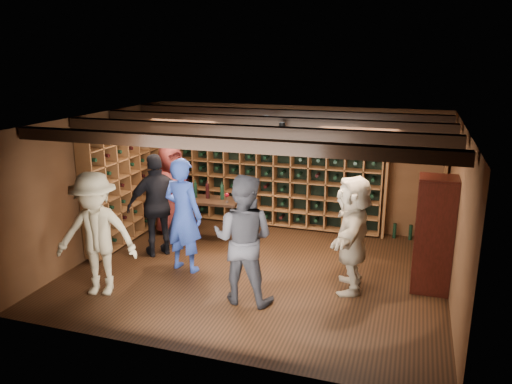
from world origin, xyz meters
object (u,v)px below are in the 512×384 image
(man_blue_shirt, at_px, (183,215))
(tasting_table, at_px, (209,204))
(guest_woman_black, at_px, (158,205))
(guest_beige, at_px, (352,234))
(man_grey_suit, at_px, (243,239))
(display_cabinet, at_px, (433,237))
(guest_khaki, at_px, (96,234))
(guest_red_floral, at_px, (171,190))

(man_blue_shirt, xyz_separation_m, tasting_table, (-0.07, 1.24, -0.18))
(guest_woman_black, relative_size, guest_beige, 1.03)
(man_grey_suit, relative_size, tasting_table, 1.59)
(guest_woman_black, bearing_deg, guest_beige, 131.29)
(display_cabinet, distance_m, tasting_table, 4.03)
(man_blue_shirt, distance_m, man_grey_suit, 1.48)
(man_grey_suit, xyz_separation_m, guest_beige, (1.43, 0.85, -0.05))
(guest_khaki, distance_m, tasting_table, 2.53)
(man_blue_shirt, bearing_deg, guest_khaki, 65.28)
(tasting_table, bearing_deg, guest_beige, -25.22)
(man_blue_shirt, height_order, tasting_table, man_blue_shirt)
(guest_red_floral, bearing_deg, man_grey_suit, -112.17)
(tasting_table, bearing_deg, man_grey_suit, -58.68)
(guest_khaki, bearing_deg, guest_beige, 5.87)
(guest_beige, height_order, tasting_table, guest_beige)
(guest_khaki, bearing_deg, guest_woman_black, 71.52)
(man_grey_suit, relative_size, guest_beige, 1.06)
(man_blue_shirt, relative_size, guest_khaki, 1.02)
(man_blue_shirt, bearing_deg, guest_woman_black, -21.42)
(guest_woman_black, height_order, tasting_table, guest_woman_black)
(guest_red_floral, distance_m, tasting_table, 1.00)
(display_cabinet, distance_m, guest_beige, 1.21)
(man_grey_suit, height_order, guest_khaki, man_grey_suit)
(guest_red_floral, relative_size, guest_khaki, 0.95)
(man_blue_shirt, height_order, man_grey_suit, man_blue_shirt)
(guest_red_floral, xyz_separation_m, guest_beige, (3.74, -1.42, 0.01))
(guest_khaki, xyz_separation_m, guest_beige, (3.57, 1.29, -0.04))
(man_grey_suit, bearing_deg, guest_khaki, 12.07)
(man_grey_suit, distance_m, guest_woman_black, 2.33)
(guest_red_floral, height_order, guest_beige, guest_beige)
(guest_woman_black, height_order, guest_beige, guest_woman_black)
(tasting_table, bearing_deg, guest_khaki, -111.32)
(guest_beige, xyz_separation_m, tasting_table, (-2.80, 1.11, -0.13))
(guest_woman_black, bearing_deg, display_cabinet, 136.89)
(man_blue_shirt, distance_m, guest_red_floral, 1.85)
(man_grey_suit, bearing_deg, guest_red_floral, -44.23)
(guest_red_floral, relative_size, guest_beige, 0.99)
(guest_red_floral, distance_m, guest_khaki, 2.72)
(guest_khaki, bearing_deg, tasting_table, 58.16)
(display_cabinet, relative_size, guest_red_floral, 0.98)
(guest_beige, bearing_deg, guest_woman_black, -100.08)
(guest_woman_black, xyz_separation_m, guest_beige, (3.44, -0.33, -0.02))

